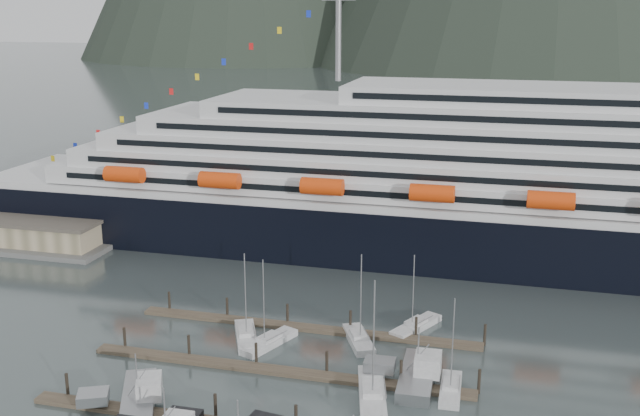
# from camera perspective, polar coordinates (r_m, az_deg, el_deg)

# --- Properties ---
(ground) EXTENTS (1600.00, 1600.00, 0.00)m
(ground) POSITION_cam_1_polar(r_m,az_deg,el_deg) (89.30, -0.79, -13.64)
(ground) COLOR #404B4B
(ground) RESTS_ON ground
(cruise_ship) EXTENTS (210.00, 30.40, 50.30)m
(cruise_ship) POSITION_cam_1_polar(r_m,az_deg,el_deg) (134.27, 18.19, 0.98)
(cruise_ship) COLOR black
(cruise_ship) RESTS_ON ground
(warehouse) EXTENTS (46.00, 20.00, 5.80)m
(warehouse) POSITION_cam_1_polar(r_m,az_deg,el_deg) (155.35, -22.74, -1.35)
(warehouse) COLOR #595956
(warehouse) RESTS_ON ground
(dock_mid) EXTENTS (48.18, 2.28, 3.20)m
(dock_mid) POSITION_cam_1_polar(r_m,az_deg,el_deg) (93.02, -3.26, -12.21)
(dock_mid) COLOR #45392C
(dock_mid) RESTS_ON ground
(dock_far) EXTENTS (48.18, 2.28, 3.20)m
(dock_far) POSITION_cam_1_polar(r_m,az_deg,el_deg) (104.23, -1.03, -9.07)
(dock_far) COLOR #45392C
(dock_far) RESTS_ON ground
(sailboat_b) EXTENTS (5.65, 9.42, 12.50)m
(sailboat_b) POSITION_cam_1_polar(r_m,az_deg,el_deg) (99.82, -3.90, -10.18)
(sailboat_b) COLOR #B5B5B5
(sailboat_b) RESTS_ON ground
(sailboat_c) EXTENTS (6.17, 9.59, 12.82)m
(sailboat_c) POSITION_cam_1_polar(r_m,az_deg,el_deg) (101.67, -5.65, -9.72)
(sailboat_c) COLOR #B5B5B5
(sailboat_c) RESTS_ON ground
(sailboat_d) EXTENTS (5.61, 12.53, 15.21)m
(sailboat_d) POSITION_cam_1_polar(r_m,az_deg,el_deg) (87.42, 3.98, -14.02)
(sailboat_d) COLOR #B5B5B5
(sailboat_d) RESTS_ON ground
(sailboat_f) EXTENTS (6.01, 8.97, 12.99)m
(sailboat_f) POSITION_cam_1_polar(r_m,az_deg,el_deg) (100.41, 2.96, -10.00)
(sailboat_f) COLOR #B5B5B5
(sailboat_f) RESTS_ON ground
(sailboat_g) EXTENTS (6.33, 9.55, 11.37)m
(sailboat_g) POSITION_cam_1_polar(r_m,az_deg,el_deg) (105.09, 7.32, -8.94)
(sailboat_g) COLOR #B5B5B5
(sailboat_g) RESTS_ON ground
(sailboat_h) EXTENTS (2.64, 8.09, 12.29)m
(sailboat_h) POSITION_cam_1_polar(r_m,az_deg,el_deg) (89.64, 9.92, -13.47)
(sailboat_h) COLOR #B5B5B5
(sailboat_h) RESTS_ON ground
(trawler_a) EXTENTS (10.67, 12.94, 6.94)m
(trawler_a) POSITION_cam_1_polar(r_m,az_deg,el_deg) (87.93, -13.77, -13.94)
(trawler_a) COLOR #94979A
(trawler_a) RESTS_ON ground
(trawler_e) EXTENTS (9.11, 11.96, 7.72)m
(trawler_e) POSITION_cam_1_polar(r_m,az_deg,el_deg) (91.13, 7.34, -12.47)
(trawler_e) COLOR #94979A
(trawler_e) RESTS_ON ground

